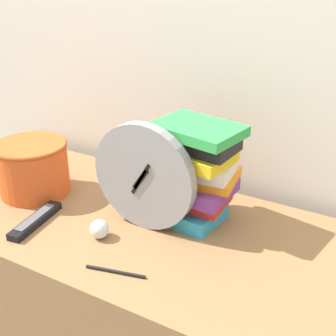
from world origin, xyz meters
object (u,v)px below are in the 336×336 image
(desk_clock, at_px, (144,177))
(basket, at_px, (33,166))
(crumpled_paper_ball, at_px, (100,229))
(pen, at_px, (116,272))
(tv_remote, at_px, (36,220))
(book_stack, at_px, (192,172))

(desk_clock, height_order, basket, desk_clock)
(crumpled_paper_ball, xyz_separation_m, pen, (0.12, -0.10, -0.02))
(pen, bearing_deg, crumpled_paper_ball, 140.42)
(basket, height_order, pen, basket)
(desk_clock, relative_size, tv_remote, 1.49)
(desk_clock, distance_m, crumpled_paper_ball, 0.18)
(tv_remote, height_order, pen, tv_remote)
(basket, bearing_deg, tv_remote, -46.03)
(book_stack, bearing_deg, crumpled_paper_ball, -126.39)
(basket, distance_m, crumpled_paper_ball, 0.35)
(basket, relative_size, crumpled_paper_ball, 4.34)
(tv_remote, bearing_deg, basket, 133.97)
(desk_clock, relative_size, crumpled_paper_ball, 5.84)
(basket, xyz_separation_m, pen, (0.46, -0.21, -0.08))
(book_stack, distance_m, pen, 0.35)
(book_stack, height_order, tv_remote, book_stack)
(tv_remote, xyz_separation_m, crumpled_paper_ball, (0.20, 0.04, 0.01))
(desk_clock, relative_size, pen, 2.03)
(desk_clock, xyz_separation_m, pen, (0.05, -0.21, -0.15))
(crumpled_paper_ball, bearing_deg, basket, 162.39)
(basket, relative_size, pen, 1.51)
(pen, bearing_deg, desk_clock, 103.84)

